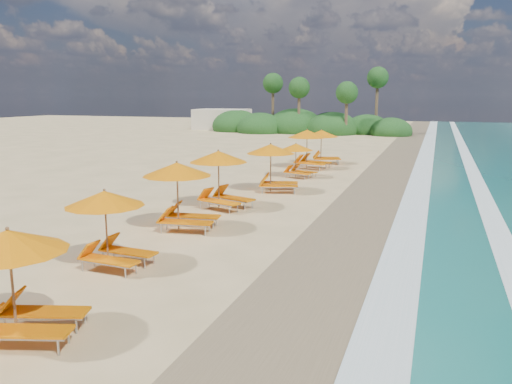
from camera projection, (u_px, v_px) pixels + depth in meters
name	position (u px, v px, depth m)	size (l,w,h in m)	color
ground	(256.00, 223.00, 19.35)	(160.00, 160.00, 0.00)	#DBBB81
wet_sand	(363.00, 232.00, 18.04)	(4.00, 160.00, 0.01)	#8A7452
surf_foam	(444.00, 239.00, 17.15)	(4.00, 160.00, 0.01)	white
station_2	(20.00, 277.00, 10.00)	(2.90, 2.83, 2.30)	olive
station_3	(111.00, 224.00, 14.23)	(2.50, 2.33, 2.23)	olive
station_4	(183.00, 191.00, 18.23)	(2.93, 2.78, 2.49)	olive
station_5	(222.00, 176.00, 21.67)	(3.20, 3.12, 2.52)	olive
station_6	(274.00, 164.00, 25.40)	(3.05, 2.96, 2.45)	olive
station_7	(298.00, 158.00, 29.83)	(2.57, 2.51, 2.03)	olive
station_8	(310.00, 146.00, 33.36)	(3.15, 3.02, 2.59)	olive
station_9	(324.00, 144.00, 35.75)	(3.03, 2.95, 2.41)	olive
treeline	(302.00, 125.00, 64.56)	(25.80, 8.80, 9.74)	#163D14
beach_building	(222.00, 119.00, 70.75)	(7.00, 5.00, 2.80)	beige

